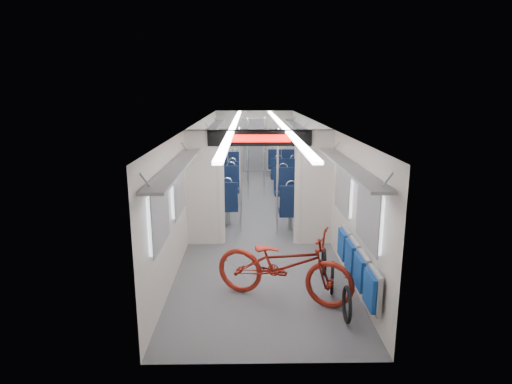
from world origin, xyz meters
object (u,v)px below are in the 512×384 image
bicycle (284,265)px  stanchion_far_left (248,159)px  seat_bay_far_right (283,167)px  stanchion_near_left (240,181)px  flip_bench (357,264)px  bike_hoop_b (332,279)px  stanchion_near_right (277,183)px  seat_bay_far_left (226,170)px  bike_hoop_a (347,306)px  seat_bay_near_right (296,195)px  bike_hoop_c (324,263)px  stanchion_far_right (264,157)px  seat_bay_near_left (220,192)px

bicycle → stanchion_far_left: 6.13m
seat_bay_far_right → stanchion_near_left: bearing=-104.7°
flip_bench → bike_hoop_b: bearing=139.9°
stanchion_near_right → flip_bench: bearing=-72.0°
stanchion_near_right → stanchion_far_left: size_ratio=1.00×
bike_hoop_b → seat_bay_far_left: bearing=104.9°
bike_hoop_a → seat_bay_near_right: bearing=91.9°
seat_bay_near_right → stanchion_near_left: size_ratio=1.00×
bicycle → bike_hoop_c: bearing=-20.0°
bicycle → stanchion_near_right: stanchion_near_right is taller
bike_hoop_c → stanchion_far_right: stanchion_far_right is taller
seat_bay_far_right → stanchion_far_right: size_ratio=0.93×
seat_bay_far_right → stanchion_far_left: stanchion_far_left is taller
seat_bay_far_left → stanchion_near_right: bearing=-74.5°
flip_bench → seat_bay_near_left: size_ratio=0.95×
seat_bay_near_left → stanchion_far_left: stanchion_far_left is taller
bike_hoop_b → stanchion_far_left: 6.12m
stanchion_near_left → seat_bay_far_left: bearing=96.8°
seat_bay_near_right → stanchion_near_right: stanchion_near_right is taller
seat_bay_near_left → seat_bay_near_right: size_ratio=0.97×
seat_bay_far_right → seat_bay_near_right: bearing=-90.0°
bicycle → stanchion_far_left: (-0.53, 6.08, 0.60)m
seat_bay_near_right → stanchion_far_right: 2.52m
bike_hoop_b → stanchion_far_left: stanchion_far_left is taller
seat_bay_near_right → stanchion_far_left: size_ratio=1.00×
bicycle → bike_hoop_b: (0.76, 0.17, -0.32)m
flip_bench → seat_bay_near_right: 4.28m
seat_bay_far_right → stanchion_near_right: size_ratio=0.93×
seat_bay_near_right → stanchion_near_left: (-1.33, -1.10, 0.58)m
seat_bay_far_left → stanchion_far_right: size_ratio=0.91×
seat_bay_near_left → bicycle: bearing=-75.0°
stanchion_near_right → bike_hoop_b: bearing=-76.1°
bike_hoop_a → seat_bay_near_right: 4.86m
bike_hoop_b → seat_bay_far_right: size_ratio=0.24×
bike_hoop_b → seat_bay_near_right: bearing=91.8°
bicycle → bike_hoop_c: (0.75, 0.86, -0.34)m
stanchion_near_left → stanchion_far_right: same height
stanchion_near_right → stanchion_far_left: (-0.62, 3.19, 0.00)m
seat_bay_near_right → stanchion_far_left: bearing=121.7°
seat_bay_near_right → seat_bay_near_left: bearing=167.6°
stanchion_far_right → seat_bay_far_left: bearing=136.5°
stanchion_far_left → bicycle: bearing=-85.0°
flip_bench → bike_hoop_a: bearing=-113.5°
bike_hoop_a → stanchion_far_right: 7.31m
bicycle → stanchion_near_right: size_ratio=0.91×
seat_bay_far_right → stanchion_near_right: (-0.55, -5.25, 0.60)m
bike_hoop_c → seat_bay_far_right: 7.29m
bike_hoop_b → stanchion_near_right: stanchion_near_right is taller
bike_hoop_c → seat_bay_far_right: bearing=90.9°
bicycle → bike_hoop_b: bicycle is taller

